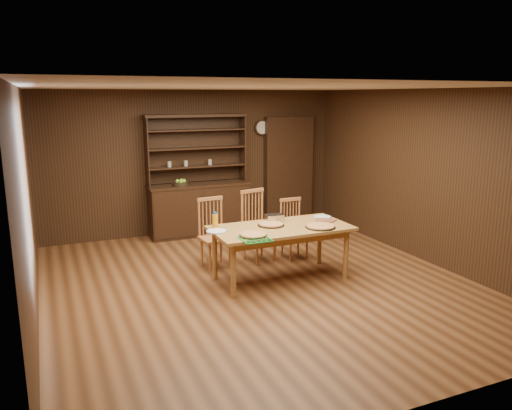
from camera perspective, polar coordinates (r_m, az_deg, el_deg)
name	(u,v)px	position (r m, az deg, el deg)	size (l,w,h in m)	color
floor	(260,284)	(6.82, 0.41, -9.05)	(6.00, 6.00, 0.00)	brown
room_shell	(260,169)	(6.42, 0.43, 4.17)	(6.00, 6.00, 6.00)	white
china_hutch	(199,202)	(9.14, -6.57, 0.32)	(1.84, 0.52, 2.17)	black
doorway	(288,170)	(9.89, 3.72, 3.97)	(1.00, 0.18, 2.10)	black
wall_clock	(262,128)	(9.62, 0.69, 8.85)	(0.30, 0.05, 0.30)	black
dining_table	(281,232)	(6.82, 2.83, -3.16)	(1.89, 0.94, 0.75)	#B5803F
chair_left	(213,230)	(7.43, -4.92, -2.87)	(0.46, 0.44, 1.03)	#BD7141
chair_center	(256,223)	(7.66, 0.02, -2.08)	(0.54, 0.53, 1.10)	#BD7141
chair_right	(293,226)	(7.84, 4.22, -2.46)	(0.39, 0.37, 0.93)	#BD7141
pizza_left	(253,235)	(6.34, -0.32, -3.42)	(0.36, 0.36, 0.04)	black
pizza_right	(320,226)	(6.80, 7.38, -2.43)	(0.41, 0.41, 0.04)	black
pizza_center	(271,224)	(6.85, 1.73, -2.22)	(0.37, 0.37, 0.04)	black
cooling_rack	(255,239)	(6.19, -0.10, -3.90)	(0.34, 0.34, 0.02)	#0B9231
plate_left	(217,231)	(6.56, -4.53, -2.99)	(0.27, 0.27, 0.02)	white
plate_right	(322,217)	(7.37, 7.58, -1.34)	(0.26, 0.26, 0.02)	white
foil_dish	(274,218)	(7.08, 2.10, -1.48)	(0.25, 0.18, 0.10)	white
juice_bottle	(215,221)	(6.74, -4.69, -1.79)	(0.07, 0.07, 0.22)	orange
pot_holder_a	(328,221)	(7.17, 8.22, -1.77)	(0.19, 0.19, 0.01)	red
pot_holder_b	(324,220)	(7.18, 7.72, -1.72)	(0.21, 0.21, 0.02)	red
fruit_bowl	(180,183)	(8.91, -8.62, 2.49)	(0.28, 0.28, 0.12)	black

